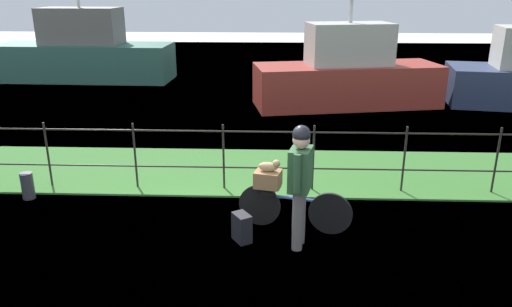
# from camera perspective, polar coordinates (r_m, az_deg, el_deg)

# --- Properties ---
(ground_plane) EXTENTS (60.00, 60.00, 0.00)m
(ground_plane) POSITION_cam_1_polar(r_m,az_deg,el_deg) (6.84, -5.29, -10.30)
(ground_plane) COLOR beige
(grass_strip) EXTENTS (27.00, 2.40, 0.03)m
(grass_strip) POSITION_cam_1_polar(r_m,az_deg,el_deg) (9.28, -3.15, -1.98)
(grass_strip) COLOR #38702D
(grass_strip) RESTS_ON ground
(harbor_water) EXTENTS (30.00, 30.00, 0.00)m
(harbor_water) POSITION_cam_1_polar(r_m,az_deg,el_deg) (15.23, -0.97, 6.44)
(harbor_water) COLOR #426684
(harbor_water) RESTS_ON ground
(iron_fence) EXTENTS (18.04, 0.04, 1.15)m
(iron_fence) POSITION_cam_1_polar(r_m,az_deg,el_deg) (8.25, -3.78, 0.08)
(iron_fence) COLOR #28231E
(iron_fence) RESTS_ON ground
(bicycle_main) EXTENTS (1.60, 0.42, 0.62)m
(bicycle_main) POSITION_cam_1_polar(r_m,az_deg,el_deg) (7.06, 4.29, -6.29)
(bicycle_main) COLOR black
(bicycle_main) RESTS_ON ground
(wooden_crate) EXTENTS (0.42, 0.37, 0.23)m
(wooden_crate) POSITION_cam_1_polar(r_m,az_deg,el_deg) (6.97, 1.38, -2.94)
(wooden_crate) COLOR olive
(wooden_crate) RESTS_ON bicycle_main
(terrier_dog) EXTENTS (0.32, 0.20, 0.18)m
(terrier_dog) POSITION_cam_1_polar(r_m,az_deg,el_deg) (6.89, 1.60, -1.47)
(terrier_dog) COLOR tan
(terrier_dog) RESTS_ON wooden_crate
(cyclist_person) EXTENTS (0.35, 0.53, 1.68)m
(cyclist_person) POSITION_cam_1_polar(r_m,az_deg,el_deg) (6.35, 5.13, -2.65)
(cyclist_person) COLOR slate
(cyclist_person) RESTS_ON ground
(backpack_on_paving) EXTENTS (0.30, 0.33, 0.40)m
(backpack_on_paving) POSITION_cam_1_polar(r_m,az_deg,el_deg) (6.79, -1.65, -8.56)
(backpack_on_paving) COLOR black
(backpack_on_paving) RESTS_ON ground
(mooring_bollard) EXTENTS (0.20, 0.20, 0.44)m
(mooring_bollard) POSITION_cam_1_polar(r_m,az_deg,el_deg) (8.87, -24.91, -3.40)
(mooring_bollard) COLOR #38383D
(mooring_bollard) RESTS_ON ground
(moored_boat_near) EXTENTS (5.41, 2.69, 3.92)m
(moored_boat_near) POSITION_cam_1_polar(r_m,az_deg,el_deg) (14.37, 10.50, 8.82)
(moored_boat_near) COLOR #9E3328
(moored_boat_near) RESTS_ON ground
(moored_boat_mid) EXTENTS (6.27, 2.14, 4.14)m
(moored_boat_mid) POSITION_cam_1_polar(r_m,az_deg,el_deg) (19.09, -19.25, 10.84)
(moored_boat_mid) COLOR #336656
(moored_boat_mid) RESTS_ON ground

